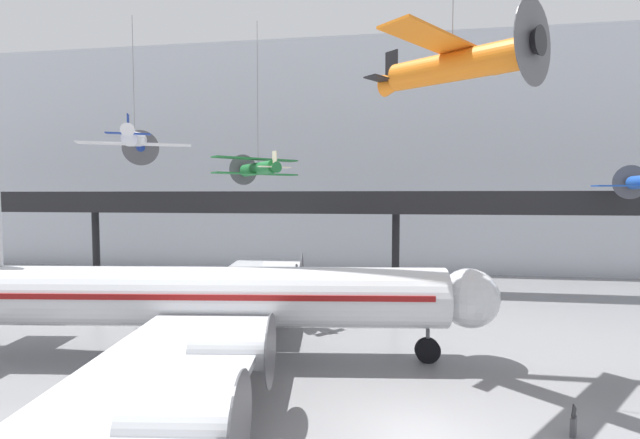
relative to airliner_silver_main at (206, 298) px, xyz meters
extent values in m
plane|color=gray|center=(10.52, -5.92, -3.34)|extent=(260.00, 260.00, 0.00)
cube|color=silver|center=(10.52, 28.92, 9.92)|extent=(140.00, 3.00, 26.53)
cube|color=black|center=(10.52, 17.89, 4.20)|extent=(110.00, 3.20, 0.90)
cube|color=black|center=(10.52, 16.35, 5.20)|extent=(110.00, 0.12, 1.10)
cylinder|color=black|center=(-19.73, 18.85, 0.20)|extent=(0.70, 0.70, 7.09)
cylinder|color=black|center=(10.52, 18.85, 0.20)|extent=(0.70, 0.70, 7.09)
cylinder|color=silver|center=(0.10, 0.01, 0.08)|extent=(24.93, 5.83, 3.11)
sphere|color=silver|center=(13.62, 1.52, 0.08)|extent=(3.05, 3.05, 3.05)
cube|color=maroon|center=(0.10, 0.01, 0.39)|extent=(23.22, 5.70, 0.28)
cube|color=silver|center=(-0.09, 9.52, -0.62)|extent=(7.47, 16.36, 0.28)
cube|color=silver|center=(2.00, -9.30, -0.62)|extent=(7.47, 16.36, 0.28)
cylinder|color=silver|center=(2.01, 6.25, -0.57)|extent=(3.02, 1.80, 1.49)
cylinder|color=#4C4C51|center=(3.58, 6.42, -0.57)|extent=(0.37, 2.83, 2.84)
cylinder|color=silver|center=(1.41, 11.59, -0.57)|extent=(3.02, 1.80, 1.49)
cylinder|color=#4C4C51|center=(2.99, 11.77, -0.57)|extent=(0.37, 2.83, 2.84)
cylinder|color=silver|center=(3.33, -5.65, -0.57)|extent=(3.02, 1.80, 1.49)
cylinder|color=#4C4C51|center=(4.91, -5.48, -0.57)|extent=(0.37, 2.83, 2.84)
cylinder|color=silver|center=(3.93, -11.00, -0.57)|extent=(3.02, 1.80, 1.49)
cylinder|color=#4C4C51|center=(5.50, -10.82, -0.57)|extent=(0.37, 2.83, 2.84)
cylinder|color=#4C4C51|center=(11.53, 1.28, -2.09)|extent=(0.20, 0.20, 1.21)
cylinder|color=black|center=(11.53, 1.28, -2.69)|extent=(1.33, 0.52, 1.30)
cylinder|color=#4C4C51|center=(0.11, 2.52, -2.09)|extent=(0.20, 0.20, 1.21)
cylinder|color=black|center=(0.11, 2.52, -2.69)|extent=(1.33, 0.52, 1.30)
cylinder|color=#4C4C51|center=(0.66, -2.43, -2.09)|extent=(0.20, 0.20, 1.21)
cylinder|color=black|center=(0.66, -2.43, -2.69)|extent=(1.33, 0.52, 1.30)
cylinder|color=silver|center=(-7.41, 6.02, 9.17)|extent=(2.84, 4.87, 1.52)
cone|color=navy|center=(-8.41, 8.33, 8.90)|extent=(1.14, 1.08, 0.89)
cylinder|color=#4C4C51|center=(-8.48, 8.49, 8.88)|extent=(2.39, 1.06, 2.58)
cone|color=silver|center=(-6.49, 3.87, 9.43)|extent=(1.32, 1.59, 0.98)
cube|color=silver|center=(-7.53, 6.29, 8.88)|extent=(7.12, 3.94, 0.10)
cube|color=navy|center=(-6.38, 3.60, 9.77)|extent=(0.29, 0.56, 1.19)
cube|color=navy|center=(-6.38, 3.60, 9.17)|extent=(2.60, 1.56, 0.06)
cylinder|color=slate|center=(-7.41, 6.02, 13.51)|extent=(0.04, 0.04, 7.67)
cylinder|color=#1E6B33|center=(0.63, 7.83, 7.22)|extent=(3.51, 3.60, 0.94)
cone|color=beige|center=(-0.88, 9.40, 7.26)|extent=(1.04, 1.03, 0.78)
cylinder|color=#4C4C51|center=(-0.98, 9.51, 7.26)|extent=(1.64, 1.58, 2.24)
cone|color=#1E6B33|center=(2.04, 6.37, 7.18)|extent=(1.31, 1.32, 0.75)
cube|color=#1E6B33|center=(0.46, 8.02, 7.91)|extent=(5.23, 5.09, 0.10)
cube|color=#1E6B33|center=(0.46, 8.02, 6.87)|extent=(5.23, 5.09, 0.10)
cube|color=beige|center=(2.21, 6.19, 7.73)|extent=(0.39, 0.41, 1.03)
cube|color=beige|center=(2.21, 6.19, 7.22)|extent=(1.96, 1.92, 0.06)
cylinder|color=slate|center=(0.63, 7.83, 12.45)|extent=(0.04, 0.04, 9.60)
cylinder|color=orange|center=(12.08, -1.49, 10.97)|extent=(5.51, 4.94, 1.56)
cone|color=black|center=(14.52, -3.56, 11.12)|extent=(1.51, 1.52, 1.14)
cylinder|color=#4C4C51|center=(14.69, -3.70, 11.13)|extent=(2.15, 2.53, 3.29)
cone|color=orange|center=(9.82, 0.43, 10.82)|extent=(1.98, 1.91, 1.15)
cube|color=orange|center=(12.37, -1.73, 11.57)|extent=(7.09, 7.99, 0.10)
cube|color=black|center=(9.53, 0.67, 11.72)|extent=(0.61, 0.53, 1.52)
cube|color=black|center=(9.53, 0.67, 10.97)|extent=(2.69, 2.99, 0.06)
cone|color=white|center=(27.85, 14.15, 6.38)|extent=(0.90, 0.80, 0.89)
cylinder|color=#4C4C51|center=(27.85, 14.33, 6.38)|extent=(2.58, 0.05, 2.58)
cube|color=#4C4C51|center=(16.00, -4.97, -2.99)|extent=(0.35, 0.42, 0.70)
cube|color=#232326|center=(16.00, -4.97, -2.46)|extent=(0.45, 0.67, 0.73)
camera|label=1|loc=(8.99, -21.09, 5.35)|focal=24.00mm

